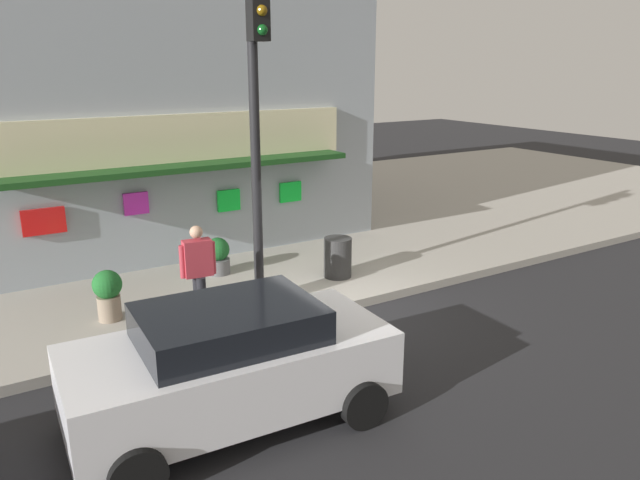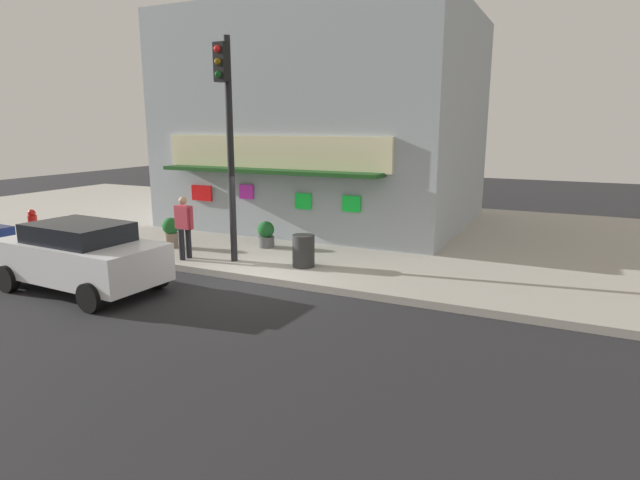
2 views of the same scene
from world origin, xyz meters
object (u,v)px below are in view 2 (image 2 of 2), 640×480
(parked_car_white, at_px, (81,255))
(pedestrian, at_px, (184,225))
(traffic_light, at_px, (227,122))
(potted_plant_by_window, at_px, (171,231))
(trash_can, at_px, (303,251))
(potted_plant_by_doorway, at_px, (266,234))
(fire_hydrant, at_px, (33,223))

(parked_car_white, bearing_deg, pedestrian, 76.74)
(parked_car_white, bearing_deg, traffic_light, 57.63)
(potted_plant_by_window, relative_size, parked_car_white, 0.22)
(traffic_light, xyz_separation_m, trash_can, (1.99, 0.40, -3.30))
(pedestrian, distance_m, potted_plant_by_doorway, 2.61)
(traffic_light, xyz_separation_m, fire_hydrant, (-8.09, 0.00, -3.29))
(potted_plant_by_window, bearing_deg, trash_can, -2.85)
(trash_can, relative_size, potted_plant_by_window, 0.93)
(potted_plant_by_window, bearing_deg, traffic_light, -13.28)
(potted_plant_by_doorway, bearing_deg, parked_car_white, -110.75)
(potted_plant_by_window, distance_m, parked_car_white, 3.87)
(traffic_light, height_order, fire_hydrant, traffic_light)
(pedestrian, xyz_separation_m, potted_plant_by_doorway, (1.25, 2.22, -0.57))
(trash_can, distance_m, potted_plant_by_doorway, 2.57)
(trash_can, distance_m, potted_plant_by_window, 4.66)
(trash_can, bearing_deg, potted_plant_by_doorway, 143.95)
(trash_can, xyz_separation_m, potted_plant_by_doorway, (-2.07, 1.51, -0.03))
(potted_plant_by_doorway, distance_m, parked_car_white, 5.46)
(traffic_light, bearing_deg, potted_plant_by_doorway, 92.66)
(potted_plant_by_doorway, bearing_deg, fire_hydrant, -166.61)
(trash_can, bearing_deg, potted_plant_by_window, 177.15)
(pedestrian, relative_size, parked_car_white, 0.42)
(pedestrian, relative_size, potted_plant_by_window, 1.91)
(traffic_light, xyz_separation_m, parked_car_white, (-2.02, -3.19, -3.05))
(potted_plant_by_window, bearing_deg, potted_plant_by_doorway, 26.34)
(traffic_light, relative_size, pedestrian, 3.36)
(traffic_light, relative_size, potted_plant_by_window, 6.41)
(fire_hydrant, distance_m, potted_plant_by_window, 5.46)
(fire_hydrant, bearing_deg, parked_car_white, -27.69)
(pedestrian, xyz_separation_m, parked_car_white, (-0.68, -2.87, -0.30))
(parked_car_white, bearing_deg, trash_can, 41.83)
(potted_plant_by_doorway, relative_size, parked_car_white, 0.19)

